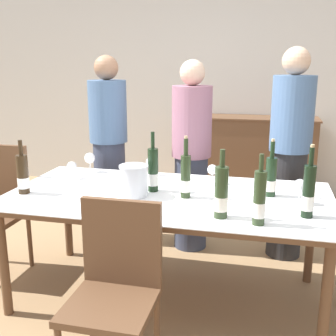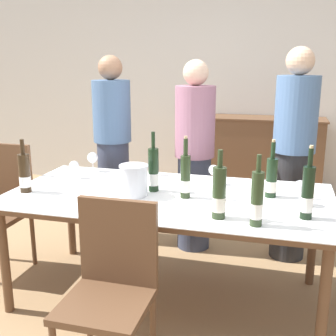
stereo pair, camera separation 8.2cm
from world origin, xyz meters
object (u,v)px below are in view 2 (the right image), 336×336
object	(u,v)px
wine_bottle_4	(185,177)
wine_glass_2	(152,163)
ice_bucket	(134,179)
wine_bottle_3	(271,178)
person_guest_right	(293,156)
chair_left_end	(1,200)
sideboard_cabinet	(265,159)
wine_bottle_2	(257,201)
person_host	(113,150)
wine_glass_0	(74,166)
wine_glass_1	(214,171)
wine_glass_3	(300,188)
wine_bottle_1	(308,194)
wine_bottle_6	(153,171)
wine_bottle_5	(25,174)
person_guest_left	(194,157)
wine_glass_4	(93,158)
chair_near_front	(111,280)
wine_bottle_0	(219,194)
dining_table	(168,203)

from	to	relation	value
wine_bottle_4	wine_glass_2	world-z (taller)	wine_bottle_4
ice_bucket	wine_bottle_3	bearing A→B (deg)	13.24
wine_bottle_3	person_guest_right	world-z (taller)	person_guest_right
wine_bottle_3	wine_glass_2	size ratio (longest dim) A/B	2.68
chair_left_end	sideboard_cabinet	bearing A→B (deg)	50.64
wine_bottle_2	person_host	xyz separation A→B (m)	(-1.33, 1.26, -0.06)
chair_left_end	wine_glass_0	bearing A→B (deg)	12.29
person_guest_right	chair_left_end	bearing A→B (deg)	-160.02
wine_glass_1	wine_bottle_3	bearing A→B (deg)	-25.29
wine_bottle_4	wine_glass_3	bearing A→B (deg)	3.15
wine_bottle_1	wine_bottle_6	distance (m)	1.00
ice_bucket	person_host	distance (m)	1.09
sideboard_cabinet	person_guest_right	size ratio (longest dim) A/B	0.77
sideboard_cabinet	chair_left_end	distance (m)	2.96
ice_bucket	wine_glass_3	bearing A→B (deg)	4.63
wine_bottle_5	wine_glass_0	world-z (taller)	wine_bottle_5
sideboard_cabinet	person_guest_left	xyz separation A→B (m)	(-0.53, -1.52, 0.32)
wine_glass_4	person_guest_left	size ratio (longest dim) A/B	0.09
wine_glass_0	chair_near_front	distance (m)	1.24
chair_near_front	ice_bucket	bearing A→B (deg)	99.92
chair_near_front	person_guest_left	size ratio (longest dim) A/B	0.57
ice_bucket	wine_glass_0	world-z (taller)	ice_bucket
wine_bottle_0	wine_glass_3	size ratio (longest dim) A/B	2.50
wine_bottle_1	person_guest_left	distance (m)	1.36
wine_bottle_3	wine_glass_3	bearing A→B (deg)	-34.28
wine_bottle_0	wine_glass_2	distance (m)	0.99
sideboard_cabinet	chair_left_end	bearing A→B (deg)	-129.36
wine_glass_1	wine_glass_2	world-z (taller)	same
sideboard_cabinet	dining_table	size ratio (longest dim) A/B	0.62
ice_bucket	chair_near_front	world-z (taller)	ice_bucket
wine_bottle_0	person_host	size ratio (longest dim) A/B	0.24
person_guest_right	wine_bottle_5	bearing A→B (deg)	-148.61
wine_glass_3	person_guest_left	world-z (taller)	person_guest_left
wine_bottle_4	chair_near_front	distance (m)	0.84
sideboard_cabinet	wine_glass_3	xyz separation A→B (m)	(0.29, -2.36, 0.36)
wine_bottle_6	person_guest_right	size ratio (longest dim) A/B	0.24
wine_bottle_2	person_guest_right	distance (m)	1.27
wine_bottle_3	wine_glass_4	bearing A→B (deg)	167.68
wine_bottle_6	person_guest_left	world-z (taller)	person_guest_left
wine_bottle_1	person_host	xyz separation A→B (m)	(-1.59, 1.09, -0.06)
ice_bucket	sideboard_cabinet	bearing A→B (deg)	73.25
ice_bucket	wine_bottle_2	xyz separation A→B (m)	(0.80, -0.32, 0.03)
wine_glass_4	wine_bottle_6	bearing A→B (deg)	-31.21
dining_table	wine_bottle_4	size ratio (longest dim) A/B	5.29
wine_bottle_4	wine_glass_1	size ratio (longest dim) A/B	2.85
dining_table	wine_bottle_4	xyz separation A→B (m)	(0.12, -0.03, 0.19)
wine_glass_4	chair_near_front	bearing A→B (deg)	-61.65
wine_bottle_1	chair_left_end	size ratio (longest dim) A/B	0.42
wine_bottle_6	wine_glass_2	xyz separation A→B (m)	(-0.12, 0.38, -0.04)
wine_bottle_2	wine_bottle_5	size ratio (longest dim) A/B	1.08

